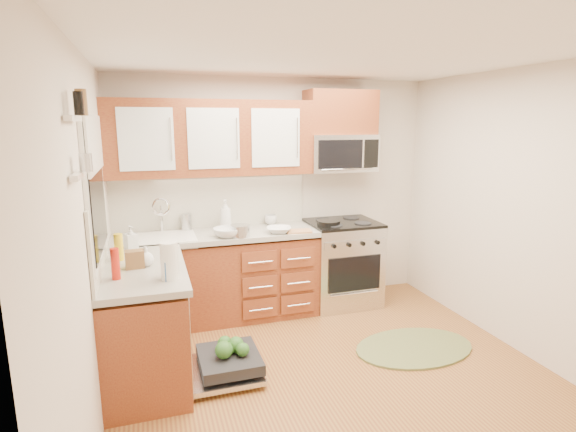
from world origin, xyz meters
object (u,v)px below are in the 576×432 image
object	(u,v)px
sink	(164,250)
rug	(414,347)
bowl_a	(279,230)
upper_cabinets	(211,138)
dishwasher	(224,365)
stock_pot	(240,231)
cutting_board	(299,231)
microwave	(340,153)
bowl_b	(228,232)
cup	(271,220)
range	(342,263)
skillet	(329,223)
paper_towel_roll	(169,261)

from	to	relation	value
sink	rug	world-z (taller)	sink
bowl_a	sink	bearing A→B (deg)	171.48
upper_cabinets	dishwasher	world-z (taller)	upper_cabinets
stock_pot	cutting_board	xyz separation A→B (m)	(0.61, 0.00, -0.05)
upper_cabinets	rug	xyz separation A→B (m)	(1.60, -1.34, -1.86)
microwave	sink	size ratio (longest dim) A/B	1.23
bowl_b	cup	world-z (taller)	cup
rug	bowl_a	world-z (taller)	bowl_a
range	bowl_a	xyz separation A→B (m)	(-0.80, -0.18, 0.48)
sink	cutting_board	bearing A→B (deg)	-8.50
dishwasher	cutting_board	distance (m)	1.56
skillet	bowl_a	size ratio (longest dim) A/B	1.00
microwave	bowl_a	world-z (taller)	microwave
rug	cup	xyz separation A→B (m)	(-0.96, 1.42, 0.97)
stock_pot	cup	world-z (taller)	stock_pot
microwave	range	bearing A→B (deg)	-90.00
range	rug	bearing A→B (deg)	-80.88
paper_towel_roll	bowl_a	xyz separation A→B (m)	(1.13, 1.09, -0.11)
dishwasher	skillet	xyz separation A→B (m)	(1.33, 1.04, 0.87)
rug	skillet	bearing A→B (deg)	110.01
upper_cabinets	stock_pot	bearing A→B (deg)	-60.50
stock_pot	bowl_a	xyz separation A→B (m)	(0.41, 0.03, -0.03)
bowl_b	upper_cabinets	bearing A→B (deg)	104.28
bowl_a	bowl_b	xyz separation A→B (m)	(-0.53, 0.00, 0.01)
microwave	cutting_board	world-z (taller)	microwave
cutting_board	cup	xyz separation A→B (m)	(-0.18, 0.43, 0.04)
rug	bowl_b	xyz separation A→B (m)	(-1.51, 1.02, 0.96)
bowl_b	cup	distance (m)	0.68
microwave	bowl_b	xyz separation A→B (m)	(-1.32, -0.30, -0.73)
cutting_board	skillet	bearing A→B (deg)	17.21
bowl_a	bowl_b	size ratio (longest dim) A/B	0.87
range	cutting_board	size ratio (longest dim) A/B	3.69
dishwasher	stock_pot	distance (m)	1.32
paper_towel_roll	microwave	bearing A→B (deg)	35.69
range	skillet	xyz separation A→B (m)	(-0.21, -0.09, 0.50)
skillet	paper_towel_roll	size ratio (longest dim) A/B	0.90
rug	cup	world-z (taller)	cup
range	paper_towel_roll	size ratio (longest dim) A/B	3.47
dishwasher	bowl_a	bearing A→B (deg)	51.90
cutting_board	bowl_b	size ratio (longest dim) A/B	0.92
dishwasher	cup	size ratio (longest dim) A/B	5.20
range	dishwasher	world-z (taller)	range
paper_towel_roll	bowl_b	bearing A→B (deg)	60.77
range	bowl_b	xyz separation A→B (m)	(-1.32, -0.18, 0.49)
cutting_board	bowl_a	world-z (taller)	bowl_a
range	rug	distance (m)	1.30
sink	rug	distance (m)	2.56
microwave	paper_towel_roll	world-z (taller)	microwave
rug	sink	bearing A→B (deg)	150.76
range	cup	bearing A→B (deg)	164.07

